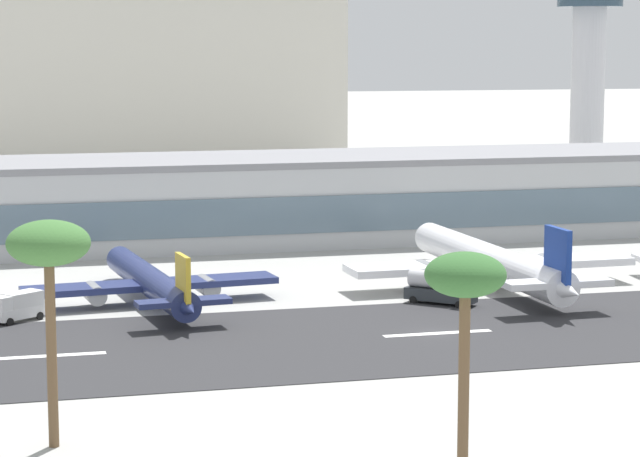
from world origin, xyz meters
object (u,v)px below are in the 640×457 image
at_px(airliner_navy_tail_gate_2, 494,263).
at_px(terminal_building, 242,199).
at_px(service_box_truck_1, 17,306).
at_px(palm_tree_0, 465,284).
at_px(palm_tree_1, 49,250).
at_px(distant_hotel_block, 135,68).
at_px(service_fuel_truck_0, 441,287).
at_px(airliner_gold_tail_gate_1, 153,283).
at_px(control_tower, 588,60).

bearing_deg(airliner_navy_tail_gate_2, terminal_building, 24.07).
bearing_deg(terminal_building, service_box_truck_1, -124.24).
height_order(palm_tree_0, palm_tree_1, palm_tree_1).
bearing_deg(terminal_building, distant_hotel_block, 91.20).
height_order(service_box_truck_1, palm_tree_0, palm_tree_0).
xyz_separation_m(airliner_navy_tail_gate_2, service_box_truck_1, (-58.86, -5.70, -1.41)).
height_order(terminal_building, palm_tree_0, palm_tree_0).
relative_size(terminal_building, distant_hotel_block, 1.77).
xyz_separation_m(distant_hotel_block, service_box_truck_1, (-33.73, -167.84, -23.09)).
bearing_deg(service_box_truck_1, palm_tree_0, 75.27).
bearing_deg(palm_tree_1, distant_hotel_block, 81.38).
distance_m(distant_hotel_block, service_fuel_truck_0, 172.63).
bearing_deg(palm_tree_1, airliner_gold_tail_gate_1, 74.62).
height_order(airliner_gold_tail_gate_1, palm_tree_0, palm_tree_0).
bearing_deg(control_tower, distant_hotel_block, 133.51).
xyz_separation_m(terminal_building, airliner_gold_tail_gate_1, (-20.39, -47.56, -4.03)).
bearing_deg(control_tower, airliner_gold_tail_gate_1, -139.45).
height_order(airliner_navy_tail_gate_2, palm_tree_1, palm_tree_1).
height_order(terminal_building, airliner_gold_tail_gate_1, terminal_building).
relative_size(airliner_gold_tail_gate_1, service_box_truck_1, 6.25).
relative_size(airliner_gold_tail_gate_1, palm_tree_1, 2.23).
bearing_deg(airliner_gold_tail_gate_1, distant_hotel_block, -12.04).
xyz_separation_m(control_tower, airliner_gold_tail_gate_1, (-94.94, -81.22, -24.97)).
xyz_separation_m(control_tower, service_fuel_truck_0, (-61.91, -89.37, -25.53)).
distance_m(distant_hotel_block, airliner_navy_tail_gate_2, 165.50).
distance_m(service_box_truck_1, palm_tree_1, 49.88).
relative_size(control_tower, airliner_navy_tail_gate_2, 0.92).
relative_size(service_box_truck_1, palm_tree_1, 0.36).
bearing_deg(service_box_truck_1, distant_hotel_block, -138.61).
relative_size(terminal_building, service_box_truck_1, 27.03).
bearing_deg(control_tower, terminal_building, -155.70).
bearing_deg(terminal_building, airliner_navy_tail_gate_2, -64.39).
distance_m(distant_hotel_block, palm_tree_1, 218.54).
bearing_deg(terminal_building, airliner_gold_tail_gate_1, -113.20).
relative_size(control_tower, distant_hotel_block, 0.46).
bearing_deg(control_tower, palm_tree_1, -129.13).
distance_m(terminal_building, service_box_truck_1, 64.42).
distance_m(airliner_navy_tail_gate_2, service_fuel_truck_0, 13.12).
height_order(control_tower, airliner_gold_tail_gate_1, control_tower).
bearing_deg(airliner_navy_tail_gate_2, palm_tree_0, 154.79).
height_order(airliner_navy_tail_gate_2, service_fuel_truck_0, airliner_navy_tail_gate_2).
xyz_separation_m(control_tower, distant_hotel_block, (-76.96, 81.08, -2.68)).
height_order(airliner_gold_tail_gate_1, palm_tree_1, palm_tree_1).
relative_size(distant_hotel_block, airliner_gold_tail_gate_1, 2.44).
height_order(service_fuel_truck_0, service_box_truck_1, service_fuel_truck_0).
distance_m(control_tower, palm_tree_0, 174.57).
distance_m(terminal_building, palm_tree_0, 119.79).
xyz_separation_m(terminal_building, control_tower, (74.55, 33.66, 20.94)).
xyz_separation_m(distant_hotel_block, service_fuel_truck_0, (15.05, -170.45, -22.85)).
bearing_deg(service_fuel_truck_0, control_tower, 100.66).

